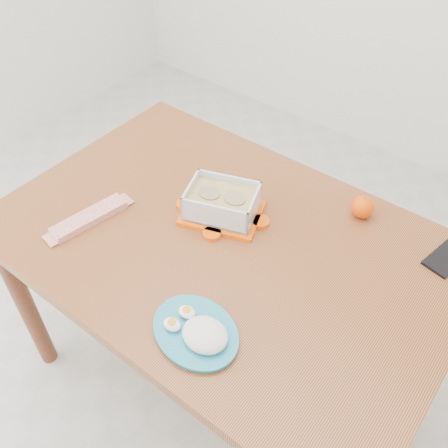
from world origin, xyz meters
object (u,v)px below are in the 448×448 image
Objects in this scene: dining_table at (224,260)px; rice_plate at (198,332)px; orange_fruit at (363,207)px; food_container at (222,203)px; smartphone at (448,257)px.

rice_plate is at bearing -62.85° from dining_table.
rice_plate reaches higher than dining_table.
orange_fruit is at bearing 51.32° from dining_table.
dining_table is at bearing 128.16° from rice_plate.
food_container is 3.97× the size of orange_fruit.
orange_fruit reaches higher than smartphone.
dining_table is at bearing -68.38° from food_container.
food_container reaches higher than orange_fruit.
dining_table is 8.70× the size of smartphone.
orange_fruit is 0.25× the size of rice_plate.
smartphone is at bearing 2.75° from food_container.
orange_fruit is 0.27m from smartphone.
rice_plate is (0.21, -0.36, -0.03)m from food_container.
rice_plate is 0.72m from smartphone.
rice_plate is (0.15, -0.29, 0.11)m from dining_table.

